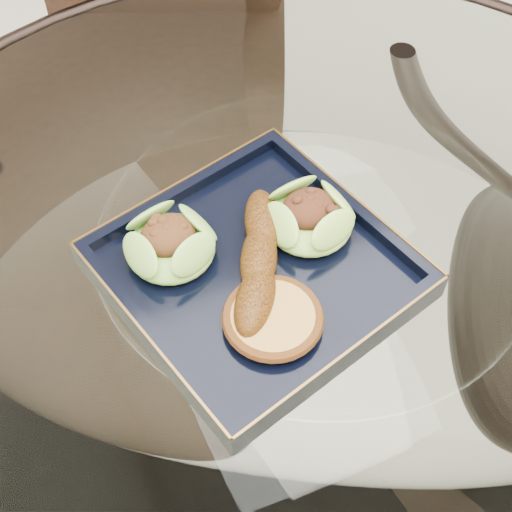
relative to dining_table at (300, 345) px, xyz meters
name	(u,v)px	position (x,y,z in m)	size (l,w,h in m)	color
ground	(285,502)	(0.00, 0.00, -0.60)	(4.00, 4.00, 0.00)	beige
dining_table	(300,345)	(0.00, 0.00, 0.00)	(1.13, 1.13, 0.77)	white
dining_chair	(174,144)	(0.00, 0.48, -0.09)	(0.52, 0.52, 0.91)	black
navy_plate	(256,274)	(-0.06, 0.01, 0.17)	(0.27, 0.27, 0.02)	black
lettuce_wrap_left	(171,245)	(-0.13, 0.06, 0.20)	(0.09, 0.09, 0.03)	#619D2D
lettuce_wrap_right	(309,219)	(0.01, 0.03, 0.20)	(0.09, 0.09, 0.03)	#73A730
roasted_plantain	(259,259)	(-0.05, 0.01, 0.20)	(0.17, 0.04, 0.03)	#63340A
crumb_patty	(273,319)	(-0.07, -0.06, 0.19)	(0.08, 0.08, 0.02)	gold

